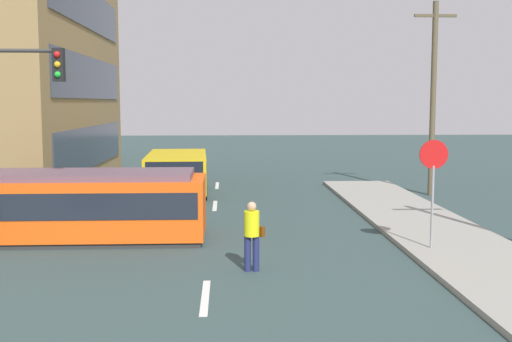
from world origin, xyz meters
The scene contains 10 objects.
ground_plane centered at (0.00, 10.00, 0.00)m, with size 120.00×120.00×0.00m, color #334747.
lane_stripe_2 centered at (0.00, 6.00, 0.01)m, with size 0.16×2.40×0.01m, color silver.
lane_stripe_3 centered at (0.00, 17.64, 0.01)m, with size 0.16×2.40×0.01m, color silver.
lane_stripe_4 centered at (0.00, 23.64, 0.01)m, with size 0.16×2.40×0.01m, color silver.
streetcar_tram centered at (-3.66, 11.64, 1.04)m, with size 6.93×2.54×2.02m.
city_bus centered at (-1.69, 20.88, 1.02)m, with size 2.73×5.94×1.77m.
pedestrian_crossing centered at (1.05, 8.00, 0.94)m, with size 0.50×0.36×1.67m.
stop_sign centered at (5.89, 9.61, 2.19)m, with size 0.76×0.07×2.88m.
traffic_light_mast centered at (-5.04, 9.76, 3.78)m, with size 2.30×0.33×5.50m.
utility_pole_mid centered at (9.25, 20.04, 4.29)m, with size 1.80×0.24×8.21m.
Camera 1 is at (0.45, -6.78, 4.01)m, focal length 44.67 mm.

